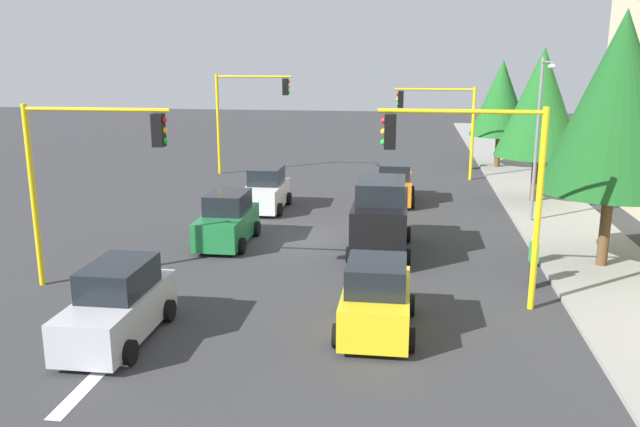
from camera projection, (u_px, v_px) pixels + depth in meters
The scene contains 18 objects.
ground_plane at pixel (305, 241), 25.54m from camera, with size 120.00×120.00×0.00m, color #353538.
sidewalk_kerb at pixel (557, 217), 28.97m from camera, with size 80.00×4.00×0.15m, color gray.
lane_arrow_near at pixel (96, 376), 14.85m from camera, with size 2.40×1.10×1.10m.
traffic_signal_far_left at pixel (440, 114), 37.38m from camera, with size 0.36×4.59×5.30m.
traffic_signal_far_right at pixel (246, 104), 38.77m from camera, with size 0.36×4.59×5.97m.
traffic_signal_near_right at pixel (86, 160), 19.55m from camera, with size 0.36×4.59×5.68m.
traffic_signal_near_left at pixel (475, 168), 18.06m from camera, with size 0.36×4.59×5.75m.
street_lamp_curbside at pixel (540, 123), 26.78m from camera, with size 2.15×0.28×7.00m.
tree_roadside_far at pixel (501, 98), 40.57m from camera, with size 3.73×3.73×6.79m.
tree_roadside_mid at pixel (541, 103), 30.78m from camera, with size 4.08×4.08×7.45m.
tree_roadside_near at pixel (618, 103), 20.92m from camera, with size 4.65×4.65×8.51m.
delivery_van_black at pixel (381, 219), 23.79m from camera, with size 4.80×2.22×2.77m.
car_green at pixel (227, 221), 25.06m from camera, with size 3.89×1.95×1.98m.
car_silver at pixel (118, 305), 16.61m from camera, with size 4.19×1.92×1.98m.
car_yellow at pixel (376, 299), 17.06m from camera, with size 3.70×2.03×1.98m.
car_orange at pixel (395, 184), 32.02m from camera, with size 3.89×1.96×1.98m.
car_white at pixel (266, 191), 30.54m from camera, with size 3.76×1.93×1.98m.
pedestrian_crossing at pixel (533, 260), 20.24m from camera, with size 0.40×0.24×1.70m.
Camera 1 is at (24.25, 3.87, 7.12)m, focal length 36.71 mm.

